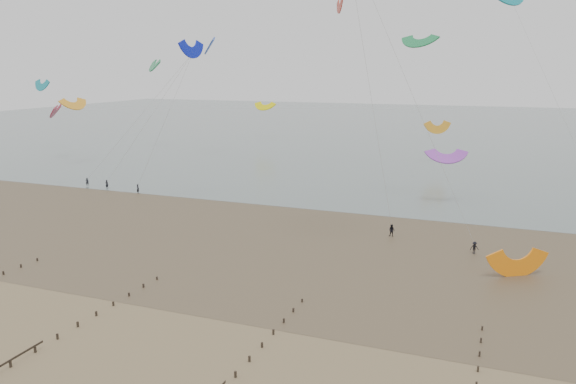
% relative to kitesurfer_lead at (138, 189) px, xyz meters
% --- Properties ---
extents(ground, '(500.00, 500.00, 0.00)m').
position_rel_kitesurfer_lead_xyz_m(ground, '(43.95, -50.01, -0.92)').
color(ground, brown).
rests_on(ground, ground).
extents(sea_and_shore, '(500.00, 665.00, 0.03)m').
position_rel_kitesurfer_lead_xyz_m(sea_and_shore, '(39.87, -15.61, -0.91)').
color(sea_and_shore, '#475654').
rests_on(sea_and_shore, ground).
extents(kitesurfer_lead, '(0.80, 0.68, 1.84)m').
position_rel_kitesurfer_lead_xyz_m(kitesurfer_lead, '(0.00, 0.00, 0.00)').
color(kitesurfer_lead, black).
rests_on(kitesurfer_lead, ground).
extents(kitesurfers, '(122.36, 22.25, 1.84)m').
position_rel_kitesurfer_lead_xyz_m(kitesurfers, '(66.83, -4.12, -0.09)').
color(kitesurfers, black).
rests_on(kitesurfers, ground).
extents(grounded_kite, '(8.27, 7.79, 3.61)m').
position_rel_kitesurfer_lead_xyz_m(grounded_kite, '(69.13, -21.68, -0.92)').
color(grounded_kite, orange).
rests_on(grounded_kite, ground).
extents(kites_airborne, '(251.35, 118.71, 41.50)m').
position_rel_kitesurfer_lead_xyz_m(kites_airborne, '(33.26, 38.28, 20.70)').
color(kites_airborne, '#2C4EB8').
rests_on(kites_airborne, ground).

